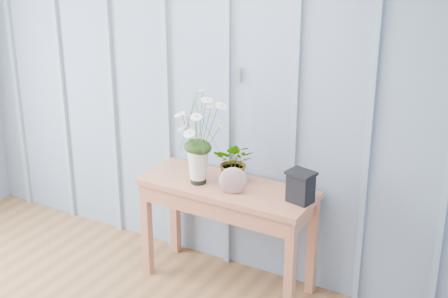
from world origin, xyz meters
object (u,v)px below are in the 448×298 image
Objects in this scene: daisy_vase at (197,124)px; felt_disc_vessel at (233,181)px; sideboard at (228,201)px; carved_box at (301,187)px.

felt_disc_vessel is at bearing -6.64° from daisy_vase.
daisy_vase is 0.44m from felt_disc_vessel.
sideboard is 0.57m from daisy_vase.
daisy_vase reaches higher than felt_disc_vessel.
sideboard is at bearing -178.65° from carved_box.
carved_box reaches higher than felt_disc_vessel.
carved_box is at bearing -12.14° from felt_disc_vessel.
carved_box is (0.71, 0.07, -0.31)m from daisy_vase.
carved_box is at bearing 1.35° from sideboard.
sideboard is 6.40× the size of felt_disc_vessel.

